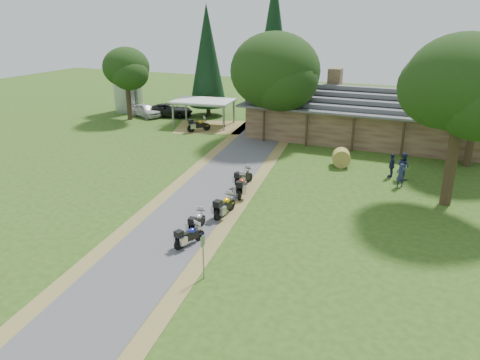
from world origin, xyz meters
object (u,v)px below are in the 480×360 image
at_px(silo, 127,83).
at_px(carport, 204,113).
at_px(car_dark_suv, 170,107).
at_px(motorcycle_carport_a, 199,124).
at_px(motorcycle_row_b, 197,221).
at_px(motorcycle_row_c, 225,205).
at_px(lodge, 363,113).
at_px(hay_bale, 341,158).
at_px(motorcycle_row_d, 241,185).
at_px(motorcycle_row_e, 244,176).
at_px(motorcycle_row_a, 189,235).
at_px(car_white_sedan, 145,109).

height_order(silo, carport, silo).
relative_size(carport, car_dark_suv, 1.08).
bearing_deg(motorcycle_carport_a, motorcycle_row_b, -112.41).
bearing_deg(car_dark_suv, motorcycle_row_c, -154.53).
xyz_separation_m(lodge, hay_bale, (0.01, -8.93, -1.77)).
bearing_deg(motorcycle_row_b, motorcycle_row_d, -7.62).
bearing_deg(hay_bale, carport, 153.04).
bearing_deg(carport, lodge, -4.48).
height_order(motorcycle_row_b, motorcycle_row_c, motorcycle_row_c).
bearing_deg(motorcycle_row_e, motorcycle_row_b, -168.94).
bearing_deg(car_dark_suv, motorcycle_row_a, -159.15).
xyz_separation_m(motorcycle_row_a, motorcycle_carport_a, (-10.91, 21.42, 0.14)).
relative_size(carport, motorcycle_row_a, 3.54).
bearing_deg(motorcycle_row_c, silo, 50.13).
height_order(silo, hay_bale, silo).
xyz_separation_m(carport, car_white_sedan, (-7.96, 1.04, -0.39)).
distance_m(silo, hay_bale, 29.90).
height_order(carport, motorcycle_carport_a, carport).
relative_size(silo, motorcycle_row_a, 3.93).
height_order(silo, motorcycle_carport_a, silo).
height_order(car_white_sedan, motorcycle_row_a, car_white_sedan).
height_order(carport, motorcycle_row_b, carport).
bearing_deg(motorcycle_row_a, motorcycle_row_d, 22.02).
distance_m(lodge, motorcycle_row_c, 21.33).
distance_m(car_dark_suv, motorcycle_row_b, 29.95).
bearing_deg(motorcycle_row_c, car_white_sedan, 47.83).
xyz_separation_m(motorcycle_row_e, motorcycle_carport_a, (-10.05, 12.33, 0.08)).
bearing_deg(motorcycle_row_d, car_white_sedan, 31.44).
distance_m(motorcycle_row_b, motorcycle_row_c, 2.49).
relative_size(motorcycle_row_e, motorcycle_carport_a, 0.90).
relative_size(motorcycle_row_c, motorcycle_row_e, 1.04).
bearing_deg(carport, motorcycle_row_b, -70.50).
xyz_separation_m(car_white_sedan, motorcycle_row_a, (19.69, -25.15, -0.33)).
xyz_separation_m(motorcycle_row_b, motorcycle_row_c, (0.46, 2.45, 0.07)).
distance_m(carport, hay_bale, 18.02).
relative_size(car_dark_suv, motorcycle_row_d, 2.72).
relative_size(motorcycle_row_e, hay_bale, 1.41).
bearing_deg(car_white_sedan, motorcycle_row_c, -114.37).
bearing_deg(motorcycle_row_e, car_dark_suv, 51.02).
relative_size(silo, car_white_sedan, 1.22).
height_order(lodge, carport, lodge).
relative_size(car_dark_suv, motorcycle_carport_a, 2.62).
bearing_deg(motorcycle_row_d, silo, 33.37).
distance_m(motorcycle_row_a, motorcycle_row_d, 7.34).
distance_m(silo, motorcycle_row_b, 34.36).
distance_m(lodge, motorcycle_row_d, 18.23).
bearing_deg(motorcycle_row_c, hay_bale, -15.00).
bearing_deg(motorcycle_row_c, lodge, -6.83).
bearing_deg(motorcycle_carport_a, silo, 105.09).
height_order(motorcycle_row_c, motorcycle_carport_a, motorcycle_carport_a).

